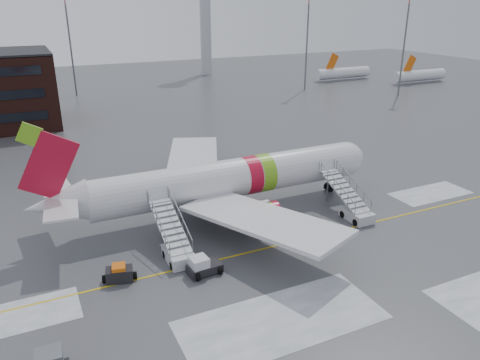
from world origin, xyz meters
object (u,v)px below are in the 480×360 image
airstair_fwd (352,207)px  pushback_tug (203,266)px  airstair_aft (176,246)px  airliner (223,180)px  baggage_tractor (119,274)px

airstair_fwd → pushback_tug: 17.34m
airstair_fwd → airstair_aft: (-18.12, 0.00, 0.00)m
airstair_fwd → pushback_tug: airstair_fwd is taller
airliner → pushback_tug: (-5.99, -9.83, -2.75)m
airstair_aft → pushback_tug: 3.50m
airstair_fwd → airliner: bearing=149.4°
airliner → pushback_tug: 11.84m
pushback_tug → airliner: bearing=58.7°
airstair_aft → pushback_tug: bearing=-71.5°
airliner → pushback_tug: bearing=-121.3°
pushback_tug → baggage_tractor: pushback_tug is taller
airstair_fwd → pushback_tug: size_ratio=2.80×
airstair_aft → airstair_fwd: bearing=0.0°
airstair_fwd → baggage_tractor: size_ratio=2.86×
airstair_fwd → pushback_tug: (-17.02, -3.30, -0.39)m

